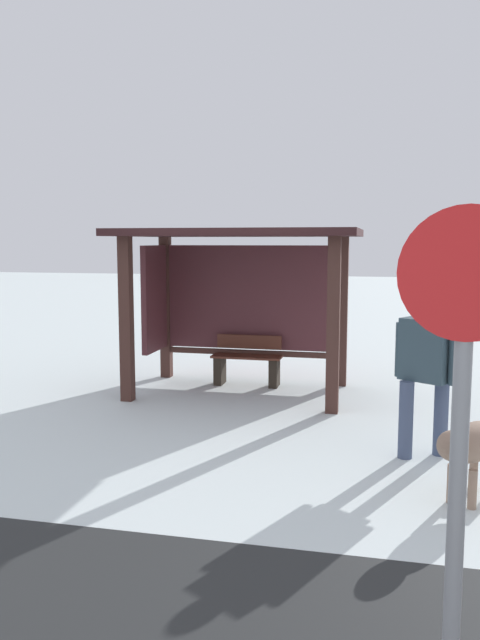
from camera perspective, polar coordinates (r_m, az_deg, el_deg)
ground_plane at (r=8.97m, az=-0.03°, el=-6.49°), size 60.00×60.00×0.00m
bus_shelter at (r=8.96m, az=-0.40°, el=4.57°), size 3.23×2.07×2.26m
bench_left_inside at (r=9.37m, az=0.65°, el=-3.89°), size 1.02×0.36×0.72m
person_walking at (r=6.43m, az=16.26°, el=-3.82°), size 0.61×0.46×1.57m
dog at (r=5.58m, az=19.98°, el=-10.47°), size 0.62×0.93×0.66m
street_sign at (r=2.29m, az=18.99°, el=-11.53°), size 0.44×0.06×2.22m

